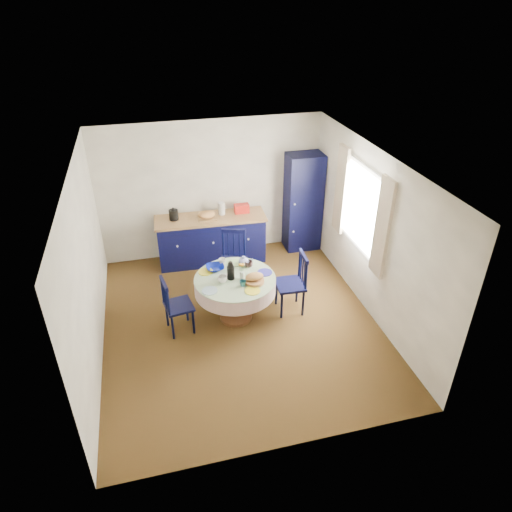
{
  "coord_description": "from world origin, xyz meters",
  "views": [
    {
      "loc": [
        -1.1,
        -5.32,
        4.4
      ],
      "look_at": [
        0.3,
        0.2,
        1.0
      ],
      "focal_mm": 32.0,
      "sensor_mm": 36.0,
      "label": 1
    }
  ],
  "objects_px": {
    "dining_table": "(236,285)",
    "pantry_cabinet": "(303,202)",
    "chair_left": "(176,305)",
    "mug_b": "(243,283)",
    "chair_far": "(233,260)",
    "mug_c": "(249,264)",
    "mug_a": "(222,279)",
    "mug_d": "(222,262)",
    "kitchen_counter": "(211,238)",
    "cobalt_bowl": "(215,268)",
    "chair_right": "(293,283)"
  },
  "relations": [
    {
      "from": "pantry_cabinet",
      "to": "chair_left",
      "type": "bearing_deg",
      "value": -142.4
    },
    {
      "from": "chair_left",
      "to": "chair_far",
      "type": "bearing_deg",
      "value": -57.22
    },
    {
      "from": "kitchen_counter",
      "to": "pantry_cabinet",
      "type": "height_order",
      "value": "pantry_cabinet"
    },
    {
      "from": "kitchen_counter",
      "to": "chair_left",
      "type": "xyz_separation_m",
      "value": [
        -0.82,
        -1.86,
        0.0
      ]
    },
    {
      "from": "mug_b",
      "to": "mug_c",
      "type": "height_order",
      "value": "mug_c"
    },
    {
      "from": "cobalt_bowl",
      "to": "kitchen_counter",
      "type": "bearing_deg",
      "value": 83.26
    },
    {
      "from": "chair_right",
      "to": "mug_a",
      "type": "xyz_separation_m",
      "value": [
        -1.09,
        -0.05,
        0.28
      ]
    },
    {
      "from": "chair_left",
      "to": "cobalt_bowl",
      "type": "relative_size",
      "value": 3.35
    },
    {
      "from": "dining_table",
      "to": "mug_d",
      "type": "relative_size",
      "value": 10.78
    },
    {
      "from": "dining_table",
      "to": "mug_a",
      "type": "xyz_separation_m",
      "value": [
        -0.2,
        -0.06,
        0.17
      ]
    },
    {
      "from": "chair_left",
      "to": "mug_a",
      "type": "relative_size",
      "value": 6.66
    },
    {
      "from": "pantry_cabinet",
      "to": "dining_table",
      "type": "height_order",
      "value": "pantry_cabinet"
    },
    {
      "from": "mug_b",
      "to": "cobalt_bowl",
      "type": "height_order",
      "value": "mug_b"
    },
    {
      "from": "chair_right",
      "to": "mug_c",
      "type": "relative_size",
      "value": 7.74
    },
    {
      "from": "chair_left",
      "to": "mug_d",
      "type": "relative_size",
      "value": 8.1
    },
    {
      "from": "mug_b",
      "to": "mug_d",
      "type": "height_order",
      "value": "mug_d"
    },
    {
      "from": "dining_table",
      "to": "chair_right",
      "type": "height_order",
      "value": "dining_table"
    },
    {
      "from": "pantry_cabinet",
      "to": "mug_b",
      "type": "xyz_separation_m",
      "value": [
        -1.63,
        -2.1,
        -0.16
      ]
    },
    {
      "from": "mug_d",
      "to": "dining_table",
      "type": "bearing_deg",
      "value": -73.99
    },
    {
      "from": "kitchen_counter",
      "to": "chair_left",
      "type": "relative_size",
      "value": 2.2
    },
    {
      "from": "chair_left",
      "to": "mug_d",
      "type": "xyz_separation_m",
      "value": [
        0.78,
        0.49,
        0.32
      ]
    },
    {
      "from": "kitchen_counter",
      "to": "mug_b",
      "type": "distance_m",
      "value": 2.03
    },
    {
      "from": "pantry_cabinet",
      "to": "cobalt_bowl",
      "type": "distance_m",
      "value": 2.5
    },
    {
      "from": "chair_far",
      "to": "mug_b",
      "type": "distance_m",
      "value": 1.13
    },
    {
      "from": "kitchen_counter",
      "to": "cobalt_bowl",
      "type": "height_order",
      "value": "kitchen_counter"
    },
    {
      "from": "chair_left",
      "to": "chair_far",
      "type": "xyz_separation_m",
      "value": [
        1.04,
        0.96,
        0.04
      ]
    },
    {
      "from": "dining_table",
      "to": "pantry_cabinet",
      "type": "bearing_deg",
      "value": 48.04
    },
    {
      "from": "chair_left",
      "to": "cobalt_bowl",
      "type": "xyz_separation_m",
      "value": [
        0.65,
        0.38,
        0.3
      ]
    },
    {
      "from": "pantry_cabinet",
      "to": "cobalt_bowl",
      "type": "relative_size",
      "value": 6.89
    },
    {
      "from": "dining_table",
      "to": "mug_a",
      "type": "relative_size",
      "value": 8.86
    },
    {
      "from": "mug_a",
      "to": "mug_c",
      "type": "bearing_deg",
      "value": 34.12
    },
    {
      "from": "mug_a",
      "to": "mug_c",
      "type": "height_order",
      "value": "mug_a"
    },
    {
      "from": "dining_table",
      "to": "mug_d",
      "type": "distance_m",
      "value": 0.46
    },
    {
      "from": "chair_left",
      "to": "mug_b",
      "type": "relative_size",
      "value": 9.6
    },
    {
      "from": "mug_d",
      "to": "mug_c",
      "type": "bearing_deg",
      "value": -22.38
    },
    {
      "from": "pantry_cabinet",
      "to": "mug_b",
      "type": "bearing_deg",
      "value": -127.34
    },
    {
      "from": "mug_b",
      "to": "mug_d",
      "type": "xyz_separation_m",
      "value": [
        -0.18,
        0.63,
        0.01
      ]
    },
    {
      "from": "mug_c",
      "to": "chair_far",
      "type": "bearing_deg",
      "value": 100.42
    },
    {
      "from": "chair_far",
      "to": "cobalt_bowl",
      "type": "xyz_separation_m",
      "value": [
        -0.39,
        -0.58,
        0.26
      ]
    },
    {
      "from": "chair_right",
      "to": "mug_d",
      "type": "distance_m",
      "value": 1.12
    },
    {
      "from": "chair_far",
      "to": "mug_a",
      "type": "xyz_separation_m",
      "value": [
        -0.35,
        -0.94,
        0.28
      ]
    },
    {
      "from": "mug_a",
      "to": "mug_d",
      "type": "relative_size",
      "value": 1.22
    },
    {
      "from": "dining_table",
      "to": "chair_left",
      "type": "relative_size",
      "value": 1.33
    },
    {
      "from": "chair_left",
      "to": "cobalt_bowl",
      "type": "bearing_deg",
      "value": -69.76
    },
    {
      "from": "chair_left",
      "to": "mug_b",
      "type": "height_order",
      "value": "chair_left"
    },
    {
      "from": "chair_right",
      "to": "mug_b",
      "type": "xyz_separation_m",
      "value": [
        -0.83,
        -0.21,
        0.27
      ]
    },
    {
      "from": "cobalt_bowl",
      "to": "mug_b",
      "type": "bearing_deg",
      "value": -59.33
    },
    {
      "from": "kitchen_counter",
      "to": "mug_a",
      "type": "relative_size",
      "value": 14.65
    },
    {
      "from": "kitchen_counter",
      "to": "dining_table",
      "type": "bearing_deg",
      "value": -85.22
    },
    {
      "from": "mug_a",
      "to": "mug_c",
      "type": "relative_size",
      "value": 1.06
    }
  ]
}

